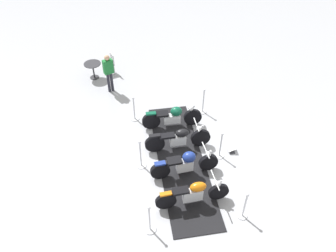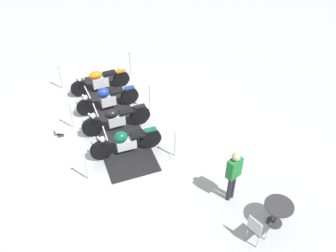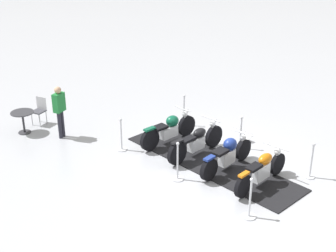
# 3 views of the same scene
# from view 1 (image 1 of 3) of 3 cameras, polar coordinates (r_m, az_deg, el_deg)

# --- Properties ---
(ground_plane) EXTENTS (80.00, 80.00, 0.00)m
(ground_plane) POSITION_cam_1_polar(r_m,az_deg,el_deg) (11.41, 2.22, -5.92)
(ground_plane) COLOR #A8AAB2
(display_platform) EXTENTS (3.51, 5.89, 0.03)m
(display_platform) POSITION_cam_1_polar(r_m,az_deg,el_deg) (11.39, 2.22, -5.87)
(display_platform) COLOR black
(display_platform) RESTS_ON ground_plane
(motorcycle_copper) EXTENTS (2.09, 1.13, 0.92)m
(motorcycle_copper) POSITION_cam_1_polar(r_m,az_deg,el_deg) (9.94, 4.47, -11.42)
(motorcycle_copper) COLOR black
(motorcycle_copper) RESTS_ON display_platform
(motorcycle_navy) EXTENTS (2.09, 1.16, 0.93)m
(motorcycle_navy) POSITION_cam_1_polar(r_m,az_deg,el_deg) (10.66, 3.06, -6.41)
(motorcycle_navy) COLOR black
(motorcycle_navy) RESTS_ON display_platform
(motorcycle_black) EXTENTS (2.18, 1.08, 1.01)m
(motorcycle_black) POSITION_cam_1_polar(r_m,az_deg,el_deg) (11.47, 1.83, -2.15)
(motorcycle_black) COLOR black
(motorcycle_black) RESTS_ON display_platform
(motorcycle_forest) EXTENTS (2.15, 0.97, 0.99)m
(motorcycle_forest) POSITION_cam_1_polar(r_m,az_deg,el_deg) (12.32, 0.86, 1.63)
(motorcycle_forest) COLOR black
(motorcycle_forest) RESTS_ON display_platform
(stanchion_left_front) EXTENTS (0.35, 0.35, 1.08)m
(stanchion_left_front) POSITION_cam_1_polar(r_m,az_deg,el_deg) (9.56, -3.15, -16.29)
(stanchion_left_front) COLOR silver
(stanchion_left_front) RESTS_ON ground_plane
(stanchion_left_mid) EXTENTS (0.36, 0.36, 1.13)m
(stanchion_left_mid) POSITION_cam_1_polar(r_m,az_deg,el_deg) (11.04, -4.70, -5.56)
(stanchion_left_mid) COLOR silver
(stanchion_left_mid) RESTS_ON ground_plane
(stanchion_right_mid) EXTENTS (0.33, 0.33, 1.08)m
(stanchion_right_mid) POSITION_cam_1_polar(r_m,az_deg,el_deg) (11.44, 8.95, -3.89)
(stanchion_right_mid) COLOR silver
(stanchion_right_mid) RESTS_ON ground_plane
(stanchion_right_rear) EXTENTS (0.32, 0.32, 1.10)m
(stanchion_right_rear) POSITION_cam_1_polar(r_m,az_deg,el_deg) (13.15, 6.04, 3.67)
(stanchion_right_rear) COLOR silver
(stanchion_right_rear) RESTS_ON ground_plane
(stanchion_right_front) EXTENTS (0.29, 0.29, 1.05)m
(stanchion_right_front) POSITION_cam_1_polar(r_m,az_deg,el_deg) (9.99, 12.92, -13.65)
(stanchion_right_front) COLOR silver
(stanchion_right_front) RESTS_ON ground_plane
(stanchion_left_rear) EXTENTS (0.33, 0.33, 1.05)m
(stanchion_left_rear) POSITION_cam_1_polar(r_m,az_deg,el_deg) (12.82, -5.80, 2.37)
(stanchion_left_rear) COLOR silver
(stanchion_left_rear) RESTS_ON ground_plane
(info_placard) EXTENTS (0.36, 0.36, 0.22)m
(info_placard) POSITION_cam_1_polar(r_m,az_deg,el_deg) (11.86, 10.83, -3.96)
(info_placard) COLOR #333338
(info_placard) RESTS_ON ground_plane
(cafe_table) EXTENTS (0.75, 0.75, 0.74)m
(cafe_table) POSITION_cam_1_polar(r_m,az_deg,el_deg) (15.36, -12.78, 9.83)
(cafe_table) COLOR #2D2D33
(cafe_table) RESTS_ON ground_plane
(cafe_chair_near_table) EXTENTS (0.56, 0.56, 0.95)m
(cafe_chair_near_table) POSITION_cam_1_polar(r_m,az_deg,el_deg) (15.56, -9.89, 10.69)
(cafe_chair_near_table) COLOR #B7B7BC
(cafe_chair_near_table) RESTS_ON ground_plane
(bystander_person) EXTENTS (0.44, 0.43, 1.73)m
(bystander_person) POSITION_cam_1_polar(r_m,az_deg,el_deg) (14.08, -10.17, 9.41)
(bystander_person) COLOR #23232D
(bystander_person) RESTS_ON ground_plane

